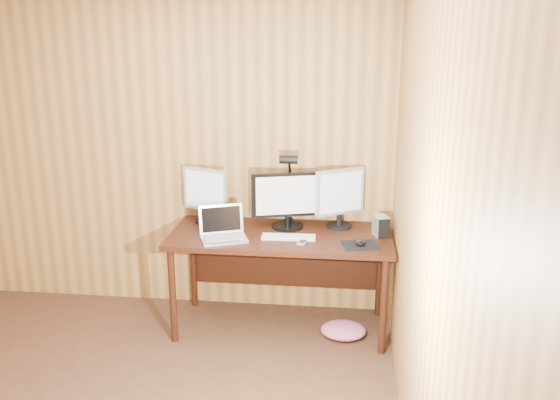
% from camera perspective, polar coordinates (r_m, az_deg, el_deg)
% --- Properties ---
extents(room_shell, '(4.00, 4.00, 4.00)m').
position_cam_1_polar(room_shell, '(2.91, -22.25, -3.82)').
color(room_shell, '#492B1B').
rests_on(room_shell, ground).
extents(desk, '(1.60, 0.70, 0.75)m').
position_cam_1_polar(desk, '(4.40, 0.18, -4.45)').
color(desk, black).
rests_on(desk, floor).
extents(monitor_center, '(0.53, 0.23, 0.42)m').
position_cam_1_polar(monitor_center, '(4.36, 0.73, 0.05)').
color(monitor_center, black).
rests_on(monitor_center, desk).
extents(monitor_left, '(0.36, 0.18, 0.42)m').
position_cam_1_polar(monitor_left, '(4.52, -7.16, 0.60)').
color(monitor_left, black).
rests_on(monitor_left, desk).
extents(monitor_right, '(0.35, 0.24, 0.44)m').
position_cam_1_polar(monitor_right, '(4.38, 5.77, 0.35)').
color(monitor_right, black).
rests_on(monitor_right, desk).
extents(laptop, '(0.38, 0.34, 0.23)m').
position_cam_1_polar(laptop, '(4.22, -5.53, -2.92)').
color(laptop, silver).
rests_on(laptop, desk).
extents(keyboard, '(0.38, 0.13, 0.02)m').
position_cam_1_polar(keyboard, '(4.20, 0.82, -3.57)').
color(keyboard, silver).
rests_on(keyboard, desk).
extents(mousepad, '(0.28, 0.24, 0.00)m').
position_cam_1_polar(mousepad, '(4.11, 7.73, -4.32)').
color(mousepad, black).
rests_on(mousepad, desk).
extents(mouse, '(0.09, 0.12, 0.04)m').
position_cam_1_polar(mouse, '(4.10, 7.74, -4.05)').
color(mouse, black).
rests_on(mouse, mousepad).
extents(hard_drive, '(0.13, 0.15, 0.15)m').
position_cam_1_polar(hard_drive, '(4.29, 9.70, -2.49)').
color(hard_drive, silver).
rests_on(hard_drive, desk).
extents(phone, '(0.08, 0.12, 0.01)m').
position_cam_1_polar(phone, '(4.12, 2.17, -4.07)').
color(phone, silver).
rests_on(phone, desk).
extents(speaker, '(0.05, 0.05, 0.11)m').
position_cam_1_polar(speaker, '(4.36, 10.09, -2.45)').
color(speaker, black).
rests_on(speaker, desk).
extents(desk_lamp, '(0.13, 0.19, 0.58)m').
position_cam_1_polar(desk_lamp, '(4.41, 0.90, 2.12)').
color(desk_lamp, black).
rests_on(desk_lamp, desk).
extents(fabric_pile, '(0.34, 0.28, 0.11)m').
position_cam_1_polar(fabric_pile, '(4.47, 6.11, -12.36)').
color(fabric_pile, '#D26581').
rests_on(fabric_pile, floor).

